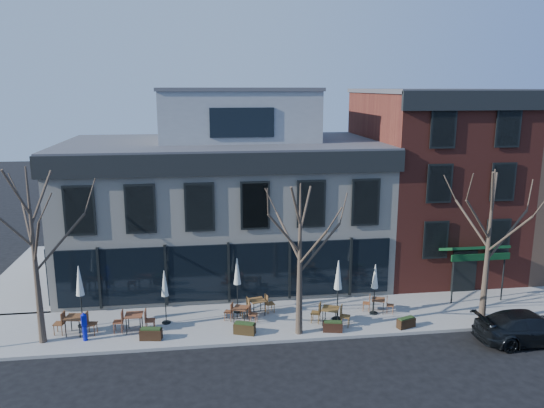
{
  "coord_description": "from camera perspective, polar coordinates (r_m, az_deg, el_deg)",
  "views": [
    {
      "loc": [
        -1.28,
        -26.17,
        11.28
      ],
      "look_at": [
        2.54,
        2.0,
        4.99
      ],
      "focal_mm": 35.0,
      "sensor_mm": 36.0,
      "label": 1
    }
  ],
  "objects": [
    {
      "name": "umbrella_1",
      "position": [
        25.95,
        -11.47,
        -8.67
      ],
      "size": [
        0.43,
        0.43,
        2.66
      ],
      "color": "black",
      "rests_on": "sidewalk_front"
    },
    {
      "name": "cafe_set_4",
      "position": [
        26.01,
        6.3,
        -11.69
      ],
      "size": [
        1.94,
        1.23,
        1.01
      ],
      "color": "brown",
      "rests_on": "sidewalk_front"
    },
    {
      "name": "ground",
      "position": [
        28.53,
        -4.61,
        -10.86
      ],
      "size": [
        120.0,
        120.0,
        0.0
      ],
      "primitive_type": "plane",
      "color": "black",
      "rests_on": "ground"
    },
    {
      "name": "umbrella_3",
      "position": [
        25.94,
        7.13,
        -7.92
      ],
      "size": [
        0.48,
        0.48,
        3.02
      ],
      "color": "black",
      "rests_on": "sidewalk_front"
    },
    {
      "name": "planter_2",
      "position": [
        25.43,
        6.54,
        -12.94
      ],
      "size": [
        0.96,
        0.54,
        0.5
      ],
      "color": "black",
      "rests_on": "sidewalk_front"
    },
    {
      "name": "tree_mid",
      "position": [
        23.88,
        3.03,
        -5.82
      ],
      "size": [
        3.5,
        3.55,
        7.04
      ],
      "color": "#382B21",
      "rests_on": "sidewalk_front"
    },
    {
      "name": "cafe_set_2",
      "position": [
        26.22,
        -3.38,
        -11.58
      ],
      "size": [
        1.71,
        1.01,
        0.88
      ],
      "color": "brown",
      "rests_on": "sidewalk_front"
    },
    {
      "name": "sidewalk_front",
      "position": [
        26.89,
        2.74,
        -12.17
      ],
      "size": [
        33.5,
        4.7,
        0.15
      ],
      "primitive_type": "cube",
      "color": "gray",
      "rests_on": "ground"
    },
    {
      "name": "red_brick_building",
      "position": [
        34.73,
        16.69,
        2.59
      ],
      "size": [
        8.2,
        11.78,
        11.18
      ],
      "color": "maroon",
      "rests_on": "ground"
    },
    {
      "name": "planter_1",
      "position": [
        25.08,
        -2.97,
        -13.2
      ],
      "size": [
        1.06,
        0.71,
        0.55
      ],
      "color": "#312310",
      "rests_on": "sidewalk_front"
    },
    {
      "name": "tree_right",
      "position": [
        26.93,
        22.26,
        -4.13
      ],
      "size": [
        3.72,
        3.77,
        7.48
      ],
      "color": "#382B21",
      "rests_on": "sidewalk_front"
    },
    {
      "name": "parked_sedan",
      "position": [
        27.07,
        25.89,
        -11.84
      ],
      "size": [
        4.9,
        2.02,
        1.42
      ],
      "primitive_type": "imported",
      "rotation": [
        0.0,
        0.0,
        1.58
      ],
      "color": "black",
      "rests_on": "ground"
    },
    {
      "name": "planter_3",
      "position": [
        26.44,
        14.23,
        -12.25
      ],
      "size": [
        0.96,
        0.63,
        0.5
      ],
      "color": "black",
      "rests_on": "sidewalk_front"
    },
    {
      "name": "sidewalk_side",
      "position": [
        35.5,
        -23.78,
        -7.03
      ],
      "size": [
        4.5,
        12.0,
        0.15
      ],
      "primitive_type": "cube",
      "color": "gray",
      "rests_on": "ground"
    },
    {
      "name": "umbrella_2",
      "position": [
        26.68,
        -3.76,
        -7.56
      ],
      "size": [
        0.45,
        0.45,
        2.84
      ],
      "color": "black",
      "rests_on": "sidewalk_front"
    },
    {
      "name": "umbrella_4",
      "position": [
        26.97,
        11.02,
        -7.94
      ],
      "size": [
        0.42,
        0.42,
        2.6
      ],
      "color": "black",
      "rests_on": "sidewalk_front"
    },
    {
      "name": "tree_corner",
      "position": [
        25.08,
        -24.17,
        -4.94
      ],
      "size": [
        3.93,
        3.98,
        7.92
      ],
      "color": "#382B21",
      "rests_on": "sidewalk_front"
    },
    {
      "name": "cafe_set_0",
      "position": [
        26.49,
        -20.42,
        -11.92
      ],
      "size": [
        2.05,
        0.92,
        1.05
      ],
      "color": "brown",
      "rests_on": "sidewalk_front"
    },
    {
      "name": "cafe_set_1",
      "position": [
        25.98,
        -14.6,
        -12.04
      ],
      "size": [
        1.96,
        0.8,
        1.03
      ],
      "color": "brown",
      "rests_on": "sidewalk_front"
    },
    {
      "name": "corner_building",
      "position": [
        31.95,
        -5.13,
        0.58
      ],
      "size": [
        18.39,
        10.39,
        11.1
      ],
      "color": "beige",
      "rests_on": "ground"
    },
    {
      "name": "call_box",
      "position": [
        25.68,
        -19.54,
        -12.24
      ],
      "size": [
        0.28,
        0.27,
        1.34
      ],
      "color": "#0C13A5",
      "rests_on": "sidewalk_front"
    },
    {
      "name": "cafe_set_5",
      "position": [
        27.74,
        11.36,
        -10.48
      ],
      "size": [
        1.62,
        0.94,
        0.83
      ],
      "color": "brown",
      "rests_on": "sidewalk_front"
    },
    {
      "name": "planter_0",
      "position": [
        25.14,
        -12.89,
        -13.45
      ],
      "size": [
        1.03,
        0.53,
        0.55
      ],
      "color": "black",
      "rests_on": "sidewalk_front"
    },
    {
      "name": "umbrella_0",
      "position": [
        26.58,
        -19.99,
        -8.11
      ],
      "size": [
        0.48,
        0.48,
        3.01
      ],
      "color": "black",
      "rests_on": "sidewalk_front"
    },
    {
      "name": "cafe_set_3",
      "position": [
        26.9,
        -1.59,
        -10.83
      ],
      "size": [
        1.87,
        0.9,
        0.96
      ],
      "color": "brown",
      "rests_on": "sidewalk_front"
    }
  ]
}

